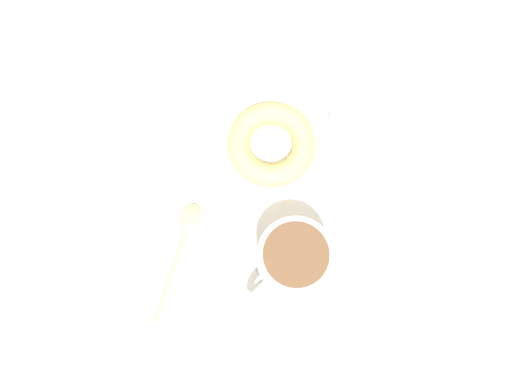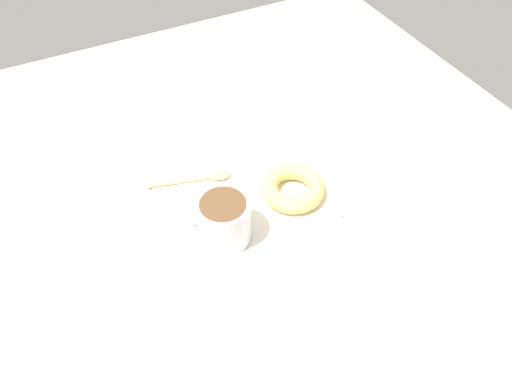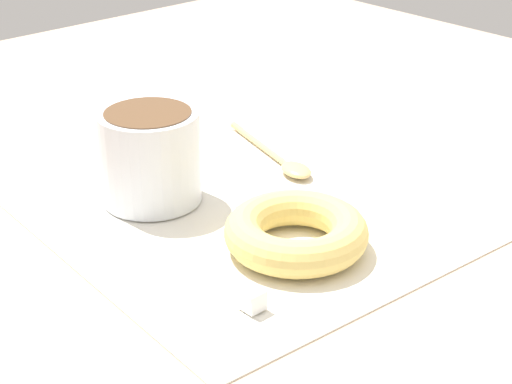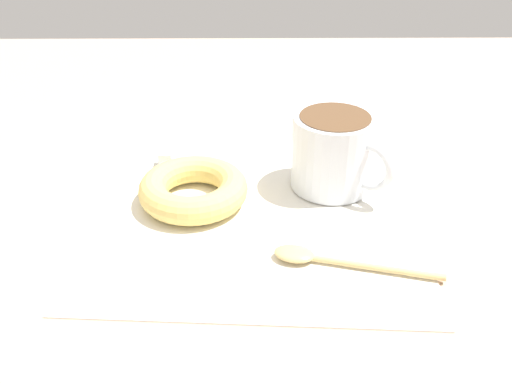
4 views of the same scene
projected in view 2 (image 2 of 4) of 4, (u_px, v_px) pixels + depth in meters
ground_plane at (245, 203)px, 86.81cm from camera, size 120.00×120.00×2.00cm
napkin at (256, 200)px, 85.63cm from camera, size 33.23×33.23×0.30cm
coffee_cup at (223, 219)px, 77.29cm from camera, size 9.51×9.77×7.90cm
donut at (293, 188)px, 85.43cm from camera, size 10.99×10.99×2.88cm
spoon at (208, 177)px, 88.64cm from camera, size 5.05×14.51×0.90cm
sugar_cube at (336, 214)px, 82.37cm from camera, size 1.45×1.45×1.45cm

